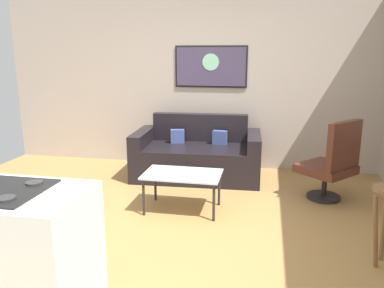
{
  "coord_description": "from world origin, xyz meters",
  "views": [
    {
      "loc": [
        0.96,
        -3.38,
        1.75
      ],
      "look_at": [
        0.11,
        0.9,
        0.7
      ],
      "focal_mm": 35.56,
      "sensor_mm": 36.0,
      "label": 1
    }
  ],
  "objects_px": {
    "coffee_table": "(183,177)",
    "armchair": "(333,163)",
    "couch": "(197,156)",
    "wall_painting": "(211,67)"
  },
  "relations": [
    {
      "from": "coffee_table",
      "to": "armchair",
      "type": "distance_m",
      "value": 1.8
    },
    {
      "from": "couch",
      "to": "wall_painting",
      "type": "bearing_deg",
      "value": 80.76
    },
    {
      "from": "armchair",
      "to": "wall_painting",
      "type": "height_order",
      "value": "wall_painting"
    },
    {
      "from": "armchair",
      "to": "coffee_table",
      "type": "bearing_deg",
      "value": -159.61
    },
    {
      "from": "coffee_table",
      "to": "wall_painting",
      "type": "distance_m",
      "value": 2.14
    },
    {
      "from": "coffee_table",
      "to": "wall_painting",
      "type": "relative_size",
      "value": 0.79
    },
    {
      "from": "wall_painting",
      "to": "couch",
      "type": "bearing_deg",
      "value": -99.24
    },
    {
      "from": "armchair",
      "to": "wall_painting",
      "type": "relative_size",
      "value": 0.91
    },
    {
      "from": "couch",
      "to": "coffee_table",
      "type": "distance_m",
      "value": 1.23
    },
    {
      "from": "wall_painting",
      "to": "coffee_table",
      "type": "bearing_deg",
      "value": -91.15
    }
  ]
}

